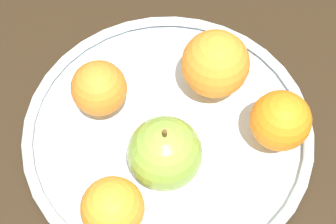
{
  "coord_description": "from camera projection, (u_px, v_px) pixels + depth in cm",
  "views": [
    {
      "loc": [
        -1.67,
        28.39,
        52.19
      ],
      "look_at": [
        0.0,
        0.0,
        4.8
      ],
      "focal_mm": 54.78,
      "sensor_mm": 36.0,
      "label": 1
    }
  ],
  "objects": [
    {
      "name": "orange_front_right",
      "position": [
        280.0,
        121.0,
        0.54
      ],
      "size": [
        6.59,
        6.59,
        6.59
      ],
      "primitive_type": "sphere",
      "color": "orange",
      "rests_on": "fruit_bowl"
    },
    {
      "name": "orange_center",
      "position": [
        215.0,
        64.0,
        0.57
      ],
      "size": [
        7.79,
        7.79,
        7.79
      ],
      "primitive_type": "sphere",
      "color": "orange",
      "rests_on": "fruit_bowl"
    },
    {
      "name": "orange_front_left",
      "position": [
        113.0,
        208.0,
        0.5
      ],
      "size": [
        6.29,
        6.29,
        6.29
      ],
      "primitive_type": "sphere",
      "color": "orange",
      "rests_on": "fruit_bowl"
    },
    {
      "name": "orange_back_left",
      "position": [
        99.0,
        88.0,
        0.57
      ],
      "size": [
        6.29,
        6.29,
        6.29
      ],
      "primitive_type": "sphere",
      "color": "orange",
      "rests_on": "fruit_bowl"
    },
    {
      "name": "ground_plane",
      "position": [
        168.0,
        141.0,
        0.61
      ],
      "size": [
        146.84,
        146.84,
        4.0
      ],
      "primitive_type": "cube",
      "color": "black"
    },
    {
      "name": "apple",
      "position": [
        164.0,
        153.0,
        0.52
      ],
      "size": [
        7.72,
        7.72,
        8.52
      ],
      "color": "#82A73B",
      "rests_on": "fruit_bowl"
    },
    {
      "name": "fruit_bowl",
      "position": [
        168.0,
        129.0,
        0.59
      ],
      "size": [
        33.16,
        33.16,
        1.8
      ],
      "color": "silver",
      "rests_on": "ground_plane"
    }
  ]
}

